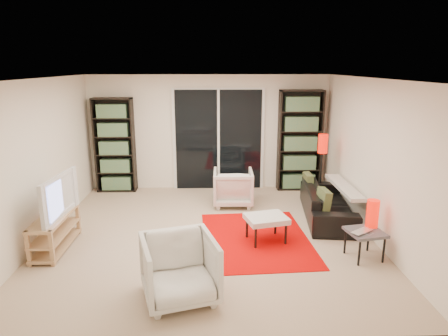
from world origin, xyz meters
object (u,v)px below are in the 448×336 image
Objects in this scene: sofa at (327,203)px; armchair_back at (233,187)px; tv_stand at (55,231)px; side_table at (365,234)px; floor_lamp at (322,151)px; bookshelf_left at (115,145)px; ottoman at (266,220)px; armchair_front at (180,269)px; bookshelf_right at (300,141)px.

armchair_back reaches higher than sofa.
side_table is at bearing -5.62° from tv_stand.
sofa is 1.11m from floor_lamp.
bookshelf_left is 5.22m from side_table.
ottoman is (-1.19, -0.92, 0.07)m from sofa.
armchair_front is at bearing -159.44° from side_table.
tv_stand is (-4.11, -2.76, -0.79)m from bookshelf_right.
armchair_front is at bearing -118.31° from bookshelf_right.
armchair_front is 4.13m from floor_lamp.
side_table is at bearing -85.67° from bookshelf_right.
side_table is (0.24, -3.19, -0.70)m from bookshelf_right.
armchair_back is (2.66, 1.80, 0.08)m from tv_stand.
bookshelf_left is at bearing 168.18° from floor_lamp.
armchair_back is 0.92× the size of armchair_front.
bookshelf_right is 1.11× the size of sofa.
bookshelf_right is 5.01m from tv_stand.
side_table is at bearing -169.80° from sofa.
bookshelf_right is 3.04× the size of ottoman.
floor_lamp is (4.10, -0.86, 0.04)m from bookshelf_left.
armchair_front is at bearing 77.81° from armchair_back.
side_table is (4.35, -0.43, 0.09)m from tv_stand.
floor_lamp is at bearing 89.89° from side_table.
armchair_front reaches higher than side_table.
armchair_front reaches higher than armchair_back.
bookshelf_right is at bearing -0.00° from bookshelf_left.
bookshelf_left is at bearing 180.00° from bookshelf_right.
armchair_front is (1.64, -4.11, -0.60)m from bookshelf_left.
bookshelf_right is 1.87m from armchair_back.
armchair_back is at bearing 104.02° from ottoman.
armchair_back is at bearing -21.75° from bookshelf_left.
bookshelf_right is at bearing 45.52° from armchair_front.
tv_stand is at bearing 174.38° from side_table.
bookshelf_right reaches higher than sofa.
bookshelf_left reaches higher than floor_lamp.
bookshelf_left is 1.46× the size of floor_lamp.
side_table is at bearing -37.92° from bookshelf_left.
bookshelf_right reaches higher than side_table.
tv_stand is 3.21m from armchair_back.
bookshelf_left is 1.71× the size of tv_stand.
bookshelf_left is 2.86m from tv_stand.
armchair_back is at bearing 127.14° from side_table.
side_table is (0.09, -1.50, 0.08)m from sofa.
tv_stand reaches higher than side_table.
floor_lamp is (0.00, 2.33, 0.66)m from side_table.
sofa is at bearing 29.49° from armchair_front.
armchair_back is 1.40× the size of side_table.
bookshelf_left is at bearing -20.25° from armchair_back.
armchair_front is at bearing -127.11° from floor_lamp.
floor_lamp is (0.09, 0.83, 0.74)m from sofa.
sofa is 2.32× the size of armchair_front.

